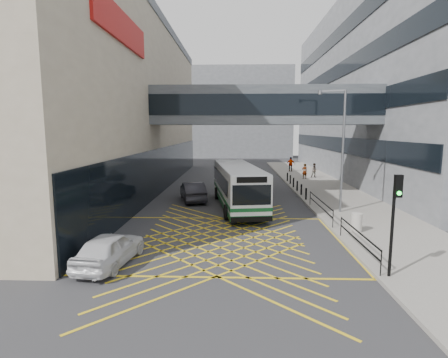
# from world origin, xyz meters

# --- Properties ---
(ground) EXTENTS (120.00, 120.00, 0.00)m
(ground) POSITION_xyz_m (0.00, 0.00, 0.00)
(ground) COLOR #333335
(building_whsmith) EXTENTS (24.17, 42.00, 16.00)m
(building_whsmith) POSITION_xyz_m (-17.98, 16.00, 8.00)
(building_whsmith) COLOR tan
(building_whsmith) RESTS_ON ground
(building_right) EXTENTS (24.09, 44.00, 20.00)m
(building_right) POSITION_xyz_m (23.98, 24.00, 10.00)
(building_right) COLOR slate
(building_right) RESTS_ON ground
(building_far) EXTENTS (28.00, 16.00, 18.00)m
(building_far) POSITION_xyz_m (-2.00, 60.00, 9.00)
(building_far) COLOR slate
(building_far) RESTS_ON ground
(skybridge) EXTENTS (20.00, 4.10, 3.00)m
(skybridge) POSITION_xyz_m (3.00, 12.00, 7.50)
(skybridge) COLOR #484D52
(skybridge) RESTS_ON ground
(pavement) EXTENTS (6.00, 54.00, 0.16)m
(pavement) POSITION_xyz_m (9.00, 15.00, 0.08)
(pavement) COLOR gray
(pavement) RESTS_ON ground
(box_junction) EXTENTS (12.00, 9.00, 0.01)m
(box_junction) POSITION_xyz_m (0.00, 0.00, 0.00)
(box_junction) COLOR gold
(box_junction) RESTS_ON ground
(bus) EXTENTS (4.02, 11.06, 3.03)m
(bus) POSITION_xyz_m (0.85, 7.87, 1.63)
(bus) COLOR silver
(bus) RESTS_ON ground
(car_white) EXTENTS (2.39, 4.63, 1.41)m
(car_white) POSITION_xyz_m (-4.50, -3.36, 0.70)
(car_white) COLOR silver
(car_white) RESTS_ON ground
(car_dark) EXTENTS (3.06, 5.14, 1.51)m
(car_dark) POSITION_xyz_m (-2.67, 9.97, 0.75)
(car_dark) COLOR #232228
(car_dark) RESTS_ON ground
(car_silver) EXTENTS (2.39, 4.85, 1.46)m
(car_silver) POSITION_xyz_m (1.22, 20.19, 0.73)
(car_silver) COLOR gray
(car_silver) RESTS_ON ground
(traffic_light) EXTENTS (0.28, 0.45, 3.85)m
(traffic_light) POSITION_xyz_m (6.47, -4.62, 2.67)
(traffic_light) COLOR black
(traffic_light) RESTS_ON pavement
(street_lamp) EXTENTS (1.76, 0.84, 7.98)m
(street_lamp) POSITION_xyz_m (7.53, 5.96, 4.70)
(street_lamp) COLOR slate
(street_lamp) RESTS_ON pavement
(litter_bin) EXTENTS (0.58, 0.58, 1.00)m
(litter_bin) POSITION_xyz_m (7.21, 1.30, 0.66)
(litter_bin) COLOR #ADA89E
(litter_bin) RESTS_ON pavement
(kerb_railings) EXTENTS (0.05, 12.54, 1.00)m
(kerb_railings) POSITION_xyz_m (6.15, 1.78, 0.88)
(kerb_railings) COLOR black
(kerb_railings) RESTS_ON pavement
(bollards) EXTENTS (0.14, 10.14, 0.90)m
(bollards) POSITION_xyz_m (6.25, 15.00, 0.61)
(bollards) COLOR black
(bollards) RESTS_ON pavement
(pedestrian_a) EXTENTS (0.76, 0.62, 1.67)m
(pedestrian_a) POSITION_xyz_m (8.42, 21.86, 0.99)
(pedestrian_a) COLOR gray
(pedestrian_a) RESTS_ON pavement
(pedestrian_b) EXTENTS (0.82, 0.51, 1.61)m
(pedestrian_b) POSITION_xyz_m (9.78, 22.99, 0.97)
(pedestrian_b) COLOR gray
(pedestrian_b) RESTS_ON pavement
(pedestrian_c) EXTENTS (1.21, 0.80, 1.88)m
(pedestrian_c) POSITION_xyz_m (7.97, 28.86, 1.10)
(pedestrian_c) COLOR gray
(pedestrian_c) RESTS_ON pavement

